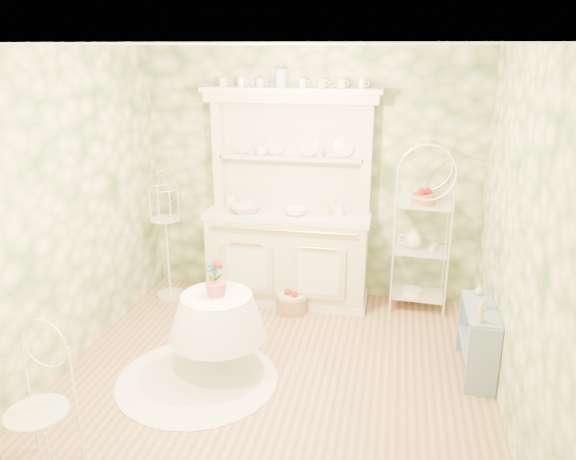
% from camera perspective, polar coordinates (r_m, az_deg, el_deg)
% --- Properties ---
extents(floor, '(3.60, 3.60, 0.00)m').
position_cam_1_polar(floor, '(4.98, -1.14, -14.49)').
color(floor, tan).
rests_on(floor, ground).
extents(ceiling, '(3.60, 3.60, 0.00)m').
position_cam_1_polar(ceiling, '(4.19, -1.38, 18.35)').
color(ceiling, white).
rests_on(ceiling, floor).
extents(wall_left, '(3.60, 3.60, 0.00)m').
position_cam_1_polar(wall_left, '(5.08, -21.50, 1.64)').
color(wall_left, beige).
rests_on(wall_left, floor).
extents(wall_right, '(3.60, 3.60, 0.00)m').
position_cam_1_polar(wall_right, '(4.40, 22.31, -0.91)').
color(wall_right, beige).
rests_on(wall_right, floor).
extents(wall_back, '(3.60, 3.60, 0.00)m').
position_cam_1_polar(wall_back, '(6.11, 2.36, 5.51)').
color(wall_back, beige).
rests_on(wall_back, floor).
extents(wall_front, '(3.60, 3.60, 0.00)m').
position_cam_1_polar(wall_front, '(2.80, -9.24, -10.51)').
color(wall_front, beige).
rests_on(wall_front, floor).
extents(kitchen_dresser, '(1.87, 0.61, 2.29)m').
position_cam_1_polar(kitchen_dresser, '(5.93, -0.00, 3.08)').
color(kitchen_dresser, beige).
rests_on(kitchen_dresser, floor).
extents(bakers_rack, '(0.54, 0.41, 1.66)m').
position_cam_1_polar(bakers_rack, '(6.00, 13.38, -0.38)').
color(bakers_rack, white).
rests_on(bakers_rack, floor).
extents(side_shelf, '(0.33, 0.74, 0.62)m').
position_cam_1_polar(side_shelf, '(5.12, 18.70, -10.56)').
color(side_shelf, '#778DB1').
rests_on(side_shelf, floor).
extents(round_table, '(0.78, 0.78, 0.70)m').
position_cam_1_polar(round_table, '(4.90, -7.12, -10.46)').
color(round_table, white).
rests_on(round_table, floor).
extents(cafe_chair, '(0.49, 0.49, 0.96)m').
position_cam_1_polar(cafe_chair, '(4.10, -24.22, -16.23)').
color(cafe_chair, white).
rests_on(cafe_chair, floor).
extents(birdcage_stand, '(0.37, 0.37, 1.49)m').
position_cam_1_polar(birdcage_stand, '(6.26, -12.25, -0.32)').
color(birdcage_stand, white).
rests_on(birdcage_stand, floor).
extents(floor_basket, '(0.44, 0.44, 0.22)m').
position_cam_1_polar(floor_basket, '(5.99, 0.42, -7.30)').
color(floor_basket, '#A07950').
rests_on(floor_basket, floor).
extents(lace_rug, '(1.54, 1.54, 0.01)m').
position_cam_1_polar(lace_rug, '(4.97, -9.19, -14.75)').
color(lace_rug, white).
rests_on(lace_rug, floor).
extents(bowl_floral, '(0.42, 0.42, 0.08)m').
position_cam_1_polar(bowl_floral, '(5.99, -4.39, 1.91)').
color(bowl_floral, white).
rests_on(bowl_floral, kitchen_dresser).
extents(bowl_white, '(0.27, 0.27, 0.07)m').
position_cam_1_polar(bowl_white, '(5.86, 0.77, 1.61)').
color(bowl_white, white).
rests_on(bowl_white, kitchen_dresser).
extents(cup_left, '(0.17, 0.17, 0.10)m').
position_cam_1_polar(cup_left, '(6.05, -2.76, 7.88)').
color(cup_left, white).
rests_on(cup_left, kitchen_dresser).
extents(cup_right, '(0.11, 0.11, 0.08)m').
position_cam_1_polar(cup_right, '(5.92, 3.26, 7.64)').
color(cup_right, white).
rests_on(cup_right, kitchen_dresser).
extents(potted_geranium, '(0.17, 0.12, 0.30)m').
position_cam_1_polar(potted_geranium, '(4.72, -7.48, -4.91)').
color(potted_geranium, '#3F7238').
rests_on(potted_geranium, round_table).
extents(bottle_amber, '(0.07, 0.07, 0.16)m').
position_cam_1_polar(bottle_amber, '(4.71, 18.97, -8.06)').
color(bottle_amber, '#D3AF55').
rests_on(bottle_amber, side_shelf).
extents(bottle_blue, '(0.07, 0.07, 0.12)m').
position_cam_1_polar(bottle_blue, '(4.96, 19.24, -7.11)').
color(bottle_blue, '#8FC3DD').
rests_on(bottle_blue, side_shelf).
extents(bottle_glass, '(0.08, 0.08, 0.09)m').
position_cam_1_polar(bottle_glass, '(5.22, 18.85, -5.89)').
color(bottle_glass, silver).
rests_on(bottle_glass, side_shelf).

